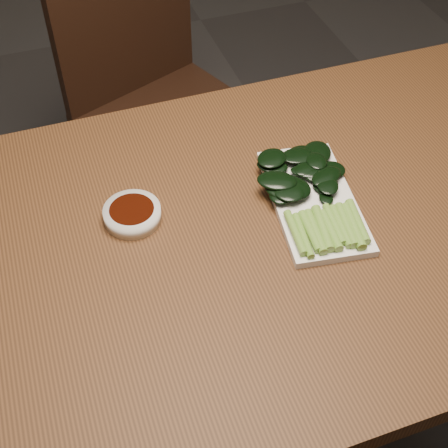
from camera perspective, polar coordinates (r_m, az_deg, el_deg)
ground at (r=1.69m, az=1.00°, el=-18.03°), size 6.00×6.00×0.00m
table at (r=1.11m, az=1.45°, el=-3.12°), size 1.40×0.80×0.75m
chair_far at (r=1.82m, az=-6.11°, el=11.59°), size 0.57×0.57×0.89m
sauce_bowl at (r=1.08m, az=-8.38°, el=0.91°), size 0.10×0.10×0.03m
serving_plate at (r=1.11m, az=8.16°, el=2.11°), size 0.18×0.30×0.01m
gai_lan at (r=1.11m, az=7.72°, el=3.14°), size 0.19×0.28×0.03m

